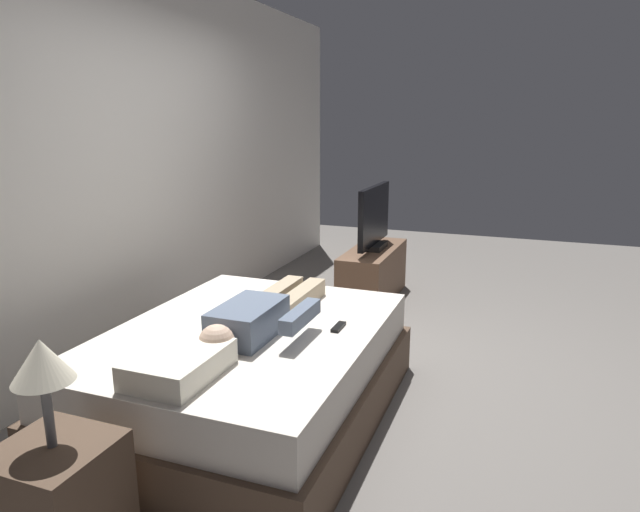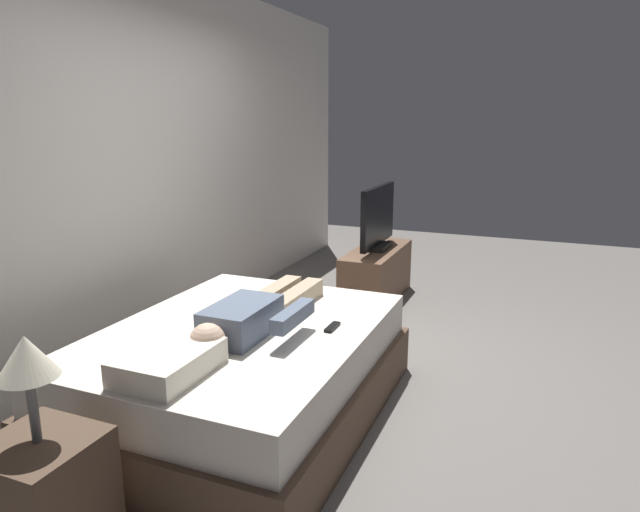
{
  "view_description": "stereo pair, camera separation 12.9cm",
  "coord_description": "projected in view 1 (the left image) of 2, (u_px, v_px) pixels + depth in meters",
  "views": [
    {
      "loc": [
        -3.45,
        -0.93,
        1.69
      ],
      "look_at": [
        0.37,
        0.51,
        0.69
      ],
      "focal_mm": 31.56,
      "sensor_mm": 36.0,
      "label": 1
    },
    {
      "loc": [
        -3.4,
        -1.05,
        1.69
      ],
      "look_at": [
        0.37,
        0.51,
        0.69
      ],
      "focal_mm": 31.56,
      "sensor_mm": 36.0,
      "label": 2
    }
  ],
  "objects": [
    {
      "name": "person",
      "position": [
        262.0,
        315.0,
        3.15
      ],
      "size": [
        1.26,
        0.46,
        0.18
      ],
      "color": "slate",
      "rests_on": "bed"
    },
    {
      "name": "bed",
      "position": [
        248.0,
        373.0,
        3.24
      ],
      "size": [
        1.94,
        1.49,
        0.54
      ],
      "color": "brown",
      "rests_on": "ground"
    },
    {
      "name": "pillow",
      "position": [
        179.0,
        364.0,
        2.56
      ],
      "size": [
        0.48,
        0.34,
        0.12
      ],
      "primitive_type": "cube",
      "color": "silver",
      "rests_on": "bed"
    },
    {
      "name": "back_wall",
      "position": [
        173.0,
        156.0,
        4.5
      ],
      "size": [
        6.4,
        0.1,
        2.8
      ],
      "primitive_type": "cube",
      "color": "silver",
      "rests_on": "ground"
    },
    {
      "name": "tv",
      "position": [
        374.0,
        219.0,
        5.21
      ],
      "size": [
        0.88,
        0.2,
        0.59
      ],
      "color": "black",
      "rests_on": "tv_stand"
    },
    {
      "name": "lamp",
      "position": [
        42.0,
        363.0,
        1.99
      ],
      "size": [
        0.22,
        0.22,
        0.42
      ],
      "color": "#59595B",
      "rests_on": "nightstand"
    },
    {
      "name": "tv_stand",
      "position": [
        373.0,
        274.0,
        5.34
      ],
      "size": [
        1.1,
        0.4,
        0.5
      ],
      "primitive_type": "cube",
      "color": "brown",
      "rests_on": "ground"
    },
    {
      "name": "ground_plane",
      "position": [
        371.0,
        372.0,
        3.86
      ],
      "size": [
        10.0,
        10.0,
        0.0
      ],
      "primitive_type": "plane",
      "color": "slate"
    },
    {
      "name": "nightstand",
      "position": [
        60.0,
        507.0,
        2.13
      ],
      "size": [
        0.4,
        0.4,
        0.52
      ],
      "primitive_type": "cube",
      "color": "brown",
      "rests_on": "ground"
    },
    {
      "name": "remote",
      "position": [
        338.0,
        327.0,
        3.16
      ],
      "size": [
        0.15,
        0.04,
        0.02
      ],
      "primitive_type": "cube",
      "color": "black",
      "rests_on": "bed"
    }
  ]
}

